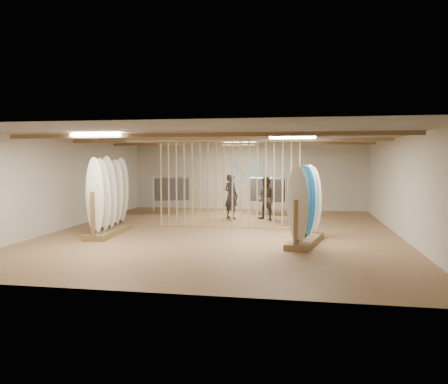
% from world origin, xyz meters
% --- Properties ---
extents(floor, '(12.00, 12.00, 0.00)m').
position_xyz_m(floor, '(0.00, 0.00, 0.00)').
color(floor, '#936B47').
rests_on(floor, ground).
extents(ceiling, '(12.00, 12.00, 0.00)m').
position_xyz_m(ceiling, '(0.00, 0.00, 2.80)').
color(ceiling, gray).
rests_on(ceiling, ground).
extents(wall_back, '(12.00, 0.00, 12.00)m').
position_xyz_m(wall_back, '(0.00, 6.00, 1.40)').
color(wall_back, beige).
rests_on(wall_back, ground).
extents(wall_front, '(12.00, 0.00, 12.00)m').
position_xyz_m(wall_front, '(0.00, -6.00, 1.40)').
color(wall_front, beige).
rests_on(wall_front, ground).
extents(wall_left, '(0.00, 12.00, 12.00)m').
position_xyz_m(wall_left, '(-5.00, 0.00, 1.40)').
color(wall_left, beige).
rests_on(wall_left, ground).
extents(wall_right, '(0.00, 12.00, 12.00)m').
position_xyz_m(wall_right, '(5.00, 0.00, 1.40)').
color(wall_right, beige).
rests_on(wall_right, ground).
extents(ceiling_slats, '(9.50, 6.12, 0.10)m').
position_xyz_m(ceiling_slats, '(0.00, 0.00, 2.72)').
color(ceiling_slats, brown).
rests_on(ceiling_slats, ground).
extents(light_panels, '(1.20, 0.35, 0.06)m').
position_xyz_m(light_panels, '(0.00, 0.00, 2.74)').
color(light_panels, white).
rests_on(light_panels, ground).
extents(bamboo_partition, '(4.45, 0.05, 2.78)m').
position_xyz_m(bamboo_partition, '(0.00, 0.80, 1.40)').
color(bamboo_partition, tan).
rests_on(bamboo_partition, ground).
extents(poster, '(1.40, 0.03, 0.90)m').
position_xyz_m(poster, '(0.00, 5.98, 1.60)').
color(poster, teal).
rests_on(poster, ground).
extents(rack_left, '(0.72, 2.34, 2.20)m').
position_xyz_m(rack_left, '(-3.20, -0.95, 0.75)').
color(rack_left, brown).
rests_on(rack_left, floor).
extents(rack_right, '(1.04, 2.21, 2.04)m').
position_xyz_m(rack_right, '(2.36, -1.42, 0.69)').
color(rack_right, brown).
rests_on(rack_right, floor).
extents(clothing_rack_a, '(1.35, 0.81, 1.51)m').
position_xyz_m(clothing_rack_a, '(-2.76, 3.83, 0.98)').
color(clothing_rack_a, silver).
rests_on(clothing_rack_a, floor).
extents(clothing_rack_b, '(1.36, 0.65, 1.49)m').
position_xyz_m(clothing_rack_b, '(0.99, 4.12, 0.97)').
color(clothing_rack_b, silver).
rests_on(clothing_rack_b, floor).
extents(shopper_a, '(0.82, 0.77, 1.87)m').
position_xyz_m(shopper_a, '(-0.25, 2.96, 0.93)').
color(shopper_a, '#2C2932').
rests_on(shopper_a, floor).
extents(shopper_b, '(1.06, 1.00, 1.75)m').
position_xyz_m(shopper_b, '(1.05, 2.79, 0.88)').
color(shopper_b, '#3E3730').
rests_on(shopper_b, floor).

